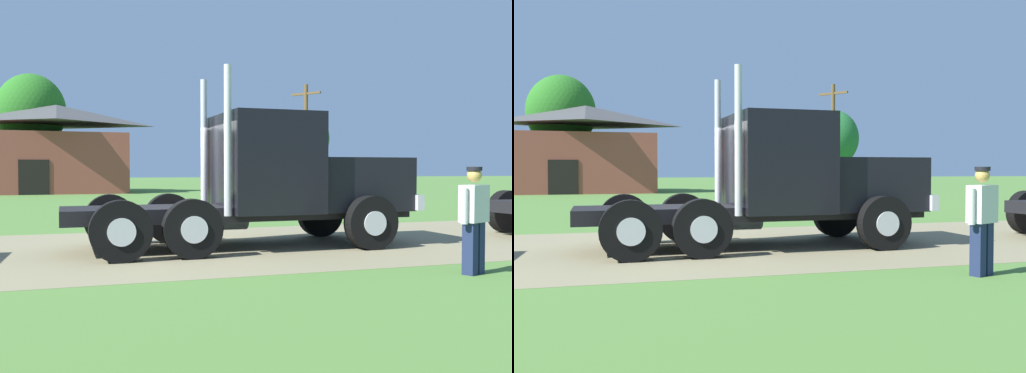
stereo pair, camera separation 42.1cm
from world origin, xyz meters
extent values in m
plane|color=#507B34|center=(0.00, 0.00, 0.00)|extent=(200.00, 200.00, 0.00)
cube|color=#857D5A|center=(0.00, 0.00, 0.00)|extent=(120.00, 6.76, 0.01)
cube|color=black|center=(0.88, -0.25, 0.73)|extent=(7.05, 1.70, 0.28)
cube|color=black|center=(3.34, -0.21, 1.28)|extent=(2.14, 2.10, 1.11)
cube|color=silver|center=(4.44, -0.19, 0.91)|extent=(0.20, 2.26, 0.32)
cube|color=black|center=(1.37, -0.25, 1.72)|extent=(1.87, 2.39, 2.00)
cube|color=#2D3D4C|center=(2.31, -0.23, 2.12)|extent=(0.08, 1.97, 0.88)
cylinder|color=silver|center=(0.32, 0.67, 2.13)|extent=(0.14, 0.14, 2.81)
cylinder|color=silver|center=(0.36, -1.20, 2.13)|extent=(0.14, 0.14, 2.81)
cylinder|color=silver|center=(0.81, 0.78, 0.51)|extent=(1.01, 0.54, 0.52)
cylinder|color=black|center=(3.21, 0.97, 0.54)|extent=(1.08, 0.32, 1.07)
cylinder|color=silver|center=(3.21, 1.13, 0.54)|extent=(0.48, 0.05, 0.48)
cylinder|color=black|center=(3.25, -1.39, 0.54)|extent=(1.08, 0.32, 1.07)
cylinder|color=silver|center=(3.26, -1.55, 0.54)|extent=(0.48, 0.05, 0.48)
cylinder|color=black|center=(-1.66, 0.88, 0.54)|extent=(1.08, 0.32, 1.07)
cylinder|color=silver|center=(-1.66, 1.04, 0.54)|extent=(0.48, 0.05, 0.48)
cylinder|color=black|center=(-1.61, -1.48, 0.54)|extent=(1.08, 0.32, 1.07)
cylinder|color=silver|center=(-1.61, -1.64, 0.54)|extent=(0.48, 0.05, 0.48)
cylinder|color=black|center=(-0.41, 0.90, 0.54)|extent=(1.08, 0.32, 1.07)
cylinder|color=silver|center=(-0.41, 1.06, 0.54)|extent=(0.48, 0.05, 0.48)
cylinder|color=black|center=(-0.36, -1.46, 0.54)|extent=(1.08, 0.32, 1.07)
cylinder|color=silver|center=(-0.36, -1.62, 0.54)|extent=(0.48, 0.05, 0.48)
cylinder|color=black|center=(8.03, 0.24, 0.53)|extent=(1.07, 0.32, 1.07)
cylinder|color=silver|center=(8.03, 0.40, 0.53)|extent=(0.48, 0.05, 0.48)
cube|color=silver|center=(3.41, -4.23, 1.08)|extent=(0.53, 0.42, 0.56)
sphere|color=tan|center=(3.41, -4.23, 1.51)|extent=(0.22, 0.22, 0.22)
cylinder|color=black|center=(3.41, -4.23, 1.61)|extent=(0.23, 0.23, 0.06)
cube|color=#1E284C|center=(3.51, -4.19, 0.40)|extent=(0.22, 0.23, 0.80)
cube|color=#1E284C|center=(3.32, -4.27, 0.40)|extent=(0.22, 0.23, 0.80)
cylinder|color=silver|center=(3.67, -4.12, 1.05)|extent=(0.10, 0.10, 0.54)
cylinder|color=silver|center=(3.15, -4.34, 1.05)|extent=(0.10, 0.10, 0.54)
cube|color=brown|center=(-3.43, 29.70, 2.00)|extent=(9.18, 6.73, 4.00)
pyramid|color=#454545|center=(-3.43, 29.70, 5.34)|extent=(9.64, 7.07, 1.33)
cube|color=black|center=(-4.71, 26.38, 1.10)|extent=(1.80, 0.10, 2.20)
cylinder|color=brown|center=(12.21, 23.13, 3.58)|extent=(0.26, 0.26, 7.16)
cube|color=brown|center=(12.21, 23.13, 6.56)|extent=(1.35, 1.90, 0.14)
cylinder|color=#513823|center=(-5.21, 31.98, 1.90)|extent=(0.44, 0.44, 3.80)
ellipsoid|color=#296D20|center=(-5.21, 31.98, 5.73)|extent=(4.81, 4.81, 5.29)
cylinder|color=#513823|center=(19.98, 42.07, 1.33)|extent=(0.44, 0.44, 2.67)
ellipsoid|color=#21652F|center=(19.98, 42.07, 4.75)|extent=(5.20, 5.20, 5.72)
camera|label=1|loc=(-2.38, -11.38, 1.60)|focal=39.79mm
camera|label=2|loc=(-1.97, -11.50, 1.60)|focal=39.79mm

